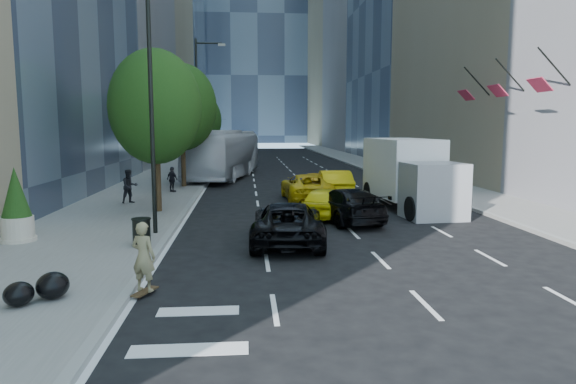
{
  "coord_description": "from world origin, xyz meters",
  "views": [
    {
      "loc": [
        -3.11,
        -15.13,
        4.1
      ],
      "look_at": [
        -1.51,
        4.25,
        1.6
      ],
      "focal_mm": 32.0,
      "sensor_mm": 36.0,
      "label": 1
    }
  ],
  "objects": [
    {
      "name": "planter_shrub",
      "position": [
        -11.0,
        3.0,
        1.38
      ],
      "size": [
        1.07,
        1.07,
        2.58
      ],
      "color": "beige",
      "rests_on": "sidewalk_left"
    },
    {
      "name": "trash_can",
      "position": [
        -6.6,
        1.98,
        0.59
      ],
      "size": [
        0.58,
        0.58,
        0.88
      ],
      "primitive_type": "cylinder",
      "color": "black",
      "rests_on": "sidewalk_left"
    },
    {
      "name": "ground",
      "position": [
        0.0,
        0.0,
        0.0
      ],
      "size": [
        160.0,
        160.0,
        0.0
      ],
      "primitive_type": "plane",
      "color": "black",
      "rests_on": "ground"
    },
    {
      "name": "city_bus",
      "position": [
        -4.8,
        25.7,
        1.9
      ],
      "size": [
        5.67,
        13.97,
        3.79
      ],
      "primitive_type": "imported",
      "rotation": [
        0.0,
        0.0,
        -0.19
      ],
      "color": "silver",
      "rests_on": "ground"
    },
    {
      "name": "taxi_d",
      "position": [
        1.2,
        15.5,
        0.65
      ],
      "size": [
        3.26,
        4.84,
        1.3
      ],
      "primitive_type": "imported",
      "rotation": [
        0.0,
        0.0,
        2.79
      ],
      "color": "yellow",
      "rests_on": "ground"
    },
    {
      "name": "tree_far",
      "position": [
        -7.2,
        32.0,
        4.62
      ],
      "size": [
        3.9,
        3.9,
        6.92
      ],
      "color": "black",
      "rests_on": "sidewalk_left"
    },
    {
      "name": "lamp_far",
      "position": [
        -6.32,
        22.0,
        5.81
      ],
      "size": [
        2.13,
        0.22,
        10.0
      ],
      "color": "black",
      "rests_on": "sidewalk_left"
    },
    {
      "name": "tree_near",
      "position": [
        -7.2,
        9.0,
        4.97
      ],
      "size": [
        4.2,
        4.2,
        7.46
      ],
      "color": "black",
      "rests_on": "sidewalk_left"
    },
    {
      "name": "taxi_a",
      "position": [
        0.5,
        7.66,
        0.69
      ],
      "size": [
        3.11,
        4.36,
        1.38
      ],
      "primitive_type": "imported",
      "rotation": [
        0.0,
        0.0,
        2.73
      ],
      "color": "yellow",
      "rests_on": "ground"
    },
    {
      "name": "taxi_b",
      "position": [
        1.96,
        14.0,
        0.79
      ],
      "size": [
        1.82,
        4.86,
        1.59
      ],
      "primitive_type": "imported",
      "rotation": [
        0.0,
        0.0,
        3.11
      ],
      "color": "gold",
      "rests_on": "ground"
    },
    {
      "name": "tower_right_far",
      "position": [
        22.0,
        98.0,
        25.0
      ],
      "size": [
        20.0,
        24.0,
        50.0
      ],
      "primitive_type": "cube",
      "color": "#84775B",
      "rests_on": "ground"
    },
    {
      "name": "facade_flags",
      "position": [
        10.64,
        10.0,
        6.18
      ],
      "size": [
        1.85,
        13.3,
        2.05
      ],
      "color": "black",
      "rests_on": "ground"
    },
    {
      "name": "pedestrian_b",
      "position": [
        -7.54,
        16.09,
        0.92
      ],
      "size": [
        0.92,
        0.88,
        1.53
      ],
      "primitive_type": "imported",
      "rotation": [
        0.0,
        0.0,
        2.4
      ],
      "color": "black",
      "rests_on": "sidewalk_left"
    },
    {
      "name": "sidewalk_right",
      "position": [
        10.0,
        30.0,
        0.07
      ],
      "size": [
        4.0,
        120.0,
        0.15
      ],
      "primitive_type": "cube",
      "color": "slate",
      "rests_on": "ground"
    },
    {
      "name": "lamp_near",
      "position": [
        -6.32,
        4.0,
        5.81
      ],
      "size": [
        2.13,
        0.22,
        10.0
      ],
      "color": "black",
      "rests_on": "sidewalk_left"
    },
    {
      "name": "box_truck",
      "position": [
        4.97,
        9.54,
        1.76
      ],
      "size": [
        3.21,
        7.43,
        3.46
      ],
      "rotation": [
        0.0,
        0.0,
        0.08
      ],
      "color": "white",
      "rests_on": "ground"
    },
    {
      "name": "black_sedan_mercedes",
      "position": [
        1.2,
        6.42,
        0.73
      ],
      "size": [
        2.97,
        5.34,
        1.46
      ],
      "primitive_type": "imported",
      "rotation": [
        0.0,
        0.0,
        3.33
      ],
      "color": "black",
      "rests_on": "ground"
    },
    {
      "name": "pedestrian_a",
      "position": [
        -9.09,
        11.66,
        1.02
      ],
      "size": [
        1.07,
        1.03,
        1.75
      ],
      "primitive_type": "imported",
      "rotation": [
        0.0,
        0.0,
        0.61
      ],
      "color": "black",
      "rests_on": "sidewalk_left"
    },
    {
      "name": "garbage_bags",
      "position": [
        -7.81,
        -3.46,
        0.44
      ],
      "size": [
        1.25,
        1.2,
        0.62
      ],
      "color": "black",
      "rests_on": "sidewalk_left"
    },
    {
      "name": "traffic_signal",
      "position": [
        -6.4,
        40.0,
        4.23
      ],
      "size": [
        2.48,
        0.53,
        5.2
      ],
      "color": "black",
      "rests_on": "sidewalk_left"
    },
    {
      "name": "black_sedan_lincoln",
      "position": [
        -1.66,
        2.56,
        0.73
      ],
      "size": [
        2.83,
        5.44,
        1.46
      ],
      "primitive_type": "imported",
      "rotation": [
        0.0,
        0.0,
        3.06
      ],
      "color": "black",
      "rests_on": "ground"
    },
    {
      "name": "taxi_c",
      "position": [
        0.24,
        13.0,
        0.74
      ],
      "size": [
        2.64,
        5.39,
        1.48
      ],
      "primitive_type": "imported",
      "rotation": [
        0.0,
        0.0,
        3.18
      ],
      "color": "gold",
      "rests_on": "ground"
    },
    {
      "name": "tree_mid",
      "position": [
        -7.2,
        19.0,
        5.32
      ],
      "size": [
        4.5,
        4.5,
        7.99
      ],
      "color": "black",
      "rests_on": "sidewalk_left"
    },
    {
      "name": "sidewalk_left",
      "position": [
        -9.0,
        30.0,
        0.07
      ],
      "size": [
        6.0,
        120.0,
        0.15
      ],
      "primitive_type": "cube",
      "color": "slate",
      "rests_on": "ground"
    },
    {
      "name": "skateboarder",
      "position": [
        -5.6,
        -2.81,
        0.86
      ],
      "size": [
        0.74,
        0.62,
        1.71
      ],
      "primitive_type": "imported",
      "rotation": [
        0.0,
        0.0,
        2.74
      ],
      "color": "#817550",
      "rests_on": "ground"
    }
  ]
}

